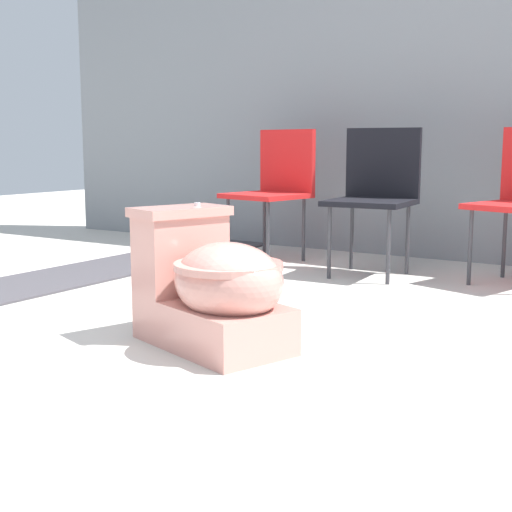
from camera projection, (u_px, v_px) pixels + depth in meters
ground_plane at (141, 359)px, 2.50m from camera, size 14.00×14.00×0.00m
gravel_strip at (2, 290)px, 3.64m from camera, size 0.56×8.00×0.01m
building_wall at (502, 52)px, 4.35m from camera, size 7.00×0.20×2.60m
toilet at (213, 288)px, 2.61m from camera, size 0.72×0.55×0.52m
folding_chair_left at (276, 180)px, 4.55m from camera, size 0.51×0.51×0.83m
folding_chair_middle at (376, 185)px, 4.05m from camera, size 0.47×0.47×0.83m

